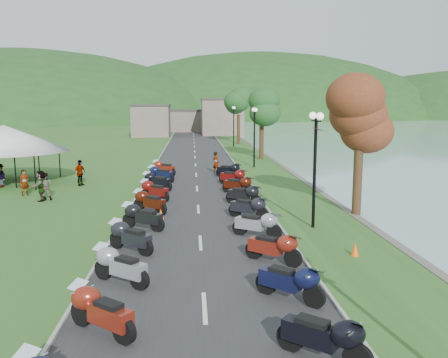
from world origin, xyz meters
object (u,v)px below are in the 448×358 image
object	(u,v)px
vendor_tent_main	(5,154)
pedestrian_a	(25,196)
pedestrian_b	(46,200)
pedestrian_c	(1,187)

from	to	relation	value
vendor_tent_main	pedestrian_a	size ratio (longest dim) A/B	3.58
vendor_tent_main	pedestrian_b	bearing A→B (deg)	-54.02
pedestrian_b	pedestrian_a	bearing A→B (deg)	-58.87
pedestrian_a	pedestrian_c	xyz separation A→B (m)	(-2.57, 2.99, 0.00)
pedestrian_b	vendor_tent_main	bearing A→B (deg)	-71.10
pedestrian_b	pedestrian_c	world-z (taller)	pedestrian_b
pedestrian_a	pedestrian_b	xyz separation A→B (m)	(1.61, -1.44, 0.00)
pedestrian_a	pedestrian_b	bearing A→B (deg)	-77.98
pedestrian_b	pedestrian_c	size ratio (longest dim) A/B	1.00
pedestrian_a	pedestrian_b	distance (m)	2.16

